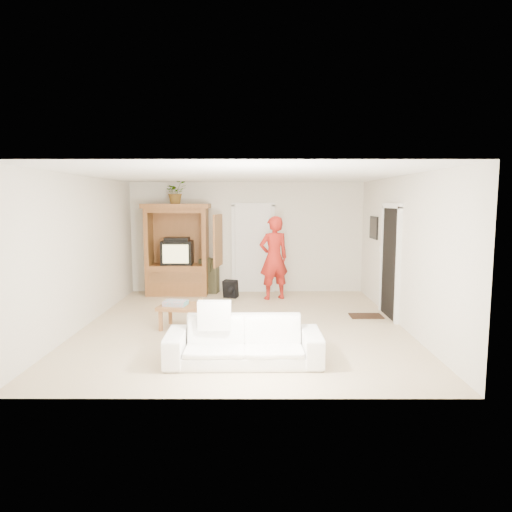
{
  "coord_description": "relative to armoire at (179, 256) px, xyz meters",
  "views": [
    {
      "loc": [
        0.24,
        -7.8,
        2.18
      ],
      "look_at": [
        0.22,
        0.6,
        1.15
      ],
      "focal_mm": 32.0,
      "sensor_mm": 36.0,
      "label": 1
    }
  ],
  "objects": [
    {
      "name": "floor",
      "position": [
        1.58,
        -2.66,
        -0.91
      ],
      "size": [
        6.0,
        6.0,
        0.0
      ],
      "primitive_type": "plane",
      "color": "tan",
      "rests_on": "ground"
    },
    {
      "name": "ceiling",
      "position": [
        1.58,
        -2.66,
        1.69
      ],
      "size": [
        6.0,
        6.0,
        0.0
      ],
      "primitive_type": "plane",
      "rotation": [
        3.14,
        0.0,
        0.0
      ],
      "color": "white",
      "rests_on": "floor"
    },
    {
      "name": "wall_back",
      "position": [
        1.58,
        0.34,
        0.39
      ],
      "size": [
        5.5,
        0.0,
        5.5
      ],
      "primitive_type": "plane",
      "rotation": [
        1.57,
        0.0,
        0.0
      ],
      "color": "silver",
      "rests_on": "floor"
    },
    {
      "name": "wall_front",
      "position": [
        1.58,
        -5.66,
        0.39
      ],
      "size": [
        5.5,
        0.0,
        5.5
      ],
      "primitive_type": "plane",
      "rotation": [
        -1.57,
        0.0,
        0.0
      ],
      "color": "silver",
      "rests_on": "floor"
    },
    {
      "name": "wall_left",
      "position": [
        -1.17,
        -2.66,
        0.39
      ],
      "size": [
        0.0,
        6.0,
        6.0
      ],
      "primitive_type": "plane",
      "rotation": [
        1.57,
        0.0,
        1.57
      ],
      "color": "silver",
      "rests_on": "floor"
    },
    {
      "name": "wall_right",
      "position": [
        4.33,
        -2.66,
        0.39
      ],
      "size": [
        0.0,
        6.0,
        6.0
      ],
      "primitive_type": "plane",
      "rotation": [
        1.57,
        0.0,
        -1.57
      ],
      "color": "silver",
      "rests_on": "floor"
    },
    {
      "name": "armoire",
      "position": [
        0.0,
        0.0,
        0.0
      ],
      "size": [
        1.82,
        1.14,
        2.1
      ],
      "color": "brown",
      "rests_on": "floor"
    },
    {
      "name": "door_back",
      "position": [
        1.73,
        0.31,
        0.11
      ],
      "size": [
        0.85,
        0.05,
        2.04
      ],
      "primitive_type": "cube",
      "color": "white",
      "rests_on": "floor"
    },
    {
      "name": "doorway_right",
      "position": [
        4.3,
        -2.06,
        0.11
      ],
      "size": [
        0.05,
        0.9,
        2.04
      ],
      "primitive_type": "cube",
      "color": "black",
      "rests_on": "floor"
    },
    {
      "name": "framed_picture",
      "position": [
        4.31,
        -0.76,
        0.69
      ],
      "size": [
        0.03,
        0.6,
        0.48
      ],
      "primitive_type": "cube",
      "color": "black",
      "rests_on": "wall_right"
    },
    {
      "name": "doormat",
      "position": [
        3.88,
        -2.06,
        -0.9
      ],
      "size": [
        0.6,
        0.4,
        0.02
      ],
      "primitive_type": "cube",
      "color": "#382316",
      "rests_on": "floor"
    },
    {
      "name": "plant",
      "position": [
        -0.02,
        -0.03,
        1.45
      ],
      "size": [
        0.6,
        0.57,
        0.53
      ],
      "primitive_type": "imported",
      "rotation": [
        0.0,
        0.0,
        0.45
      ],
      "color": "#4C7238",
      "rests_on": "armoire"
    },
    {
      "name": "man",
      "position": [
        2.19,
        -0.52,
        0.01
      ],
      "size": [
        0.78,
        0.65,
        1.84
      ],
      "primitive_type": "imported",
      "rotation": [
        0.0,
        0.0,
        3.5
      ],
      "color": "#AF2017",
      "rests_on": "floor"
    },
    {
      "name": "sofa",
      "position": [
        1.64,
        -4.53,
        -0.61
      ],
      "size": [
        2.09,
        0.84,
        0.61
      ],
      "primitive_type": "imported",
      "rotation": [
        0.0,
        0.0,
        0.02
      ],
      "color": "white",
      "rests_on": "floor"
    },
    {
      "name": "coffee_table",
      "position": [
        0.71,
        -2.89,
        -0.55
      ],
      "size": [
        1.18,
        0.77,
        0.41
      ],
      "rotation": [
        0.0,
        0.0,
        -0.17
      ],
      "color": "brown",
      "rests_on": "floor"
    },
    {
      "name": "towel",
      "position": [
        0.43,
        -2.89,
        -0.46
      ],
      "size": [
        0.42,
        0.34,
        0.08
      ],
      "primitive_type": "cube",
      "rotation": [
        0.0,
        0.0,
        -0.17
      ],
      "color": "#D2465E",
      "rests_on": "coffee_table"
    },
    {
      "name": "candle",
      "position": [
        0.86,
        -2.84,
        -0.45
      ],
      "size": [
        0.08,
        0.08,
        0.1
      ],
      "primitive_type": "cylinder",
      "color": "tan",
      "rests_on": "coffee_table"
    },
    {
      "name": "backpack_black",
      "position": [
        1.22,
        -0.4,
        -0.72
      ],
      "size": [
        0.36,
        0.29,
        0.38
      ],
      "primitive_type": null,
      "rotation": [
        0.0,
        0.0,
        -0.39
      ],
      "color": "black",
      "rests_on": "floor"
    },
    {
      "name": "backpack_olive",
      "position": [
        0.69,
        0.19,
        -0.51
      ],
      "size": [
        0.47,
        0.38,
        0.81
      ],
      "primitive_type": null,
      "rotation": [
        0.0,
        0.0,
        -0.16
      ],
      "color": "#47442B",
      "rests_on": "floor"
    }
  ]
}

